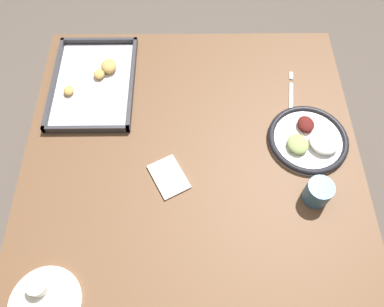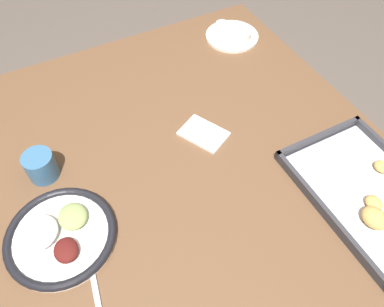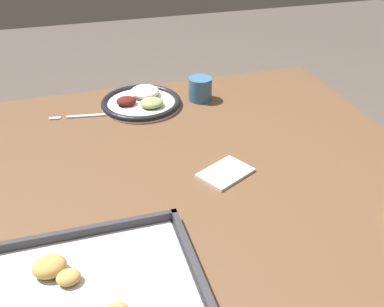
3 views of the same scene
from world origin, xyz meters
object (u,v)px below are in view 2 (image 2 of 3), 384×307
object	(u,v)px
baking_tray	(369,194)
drinking_cup	(41,166)
fork	(97,297)
saucer_plate	(233,35)
dinner_plate	(59,235)
napkin	(204,134)

from	to	relation	value
baking_tray	drinking_cup	xyz separation A→B (m)	(-0.44, -0.70, 0.03)
fork	baking_tray	bearing A→B (deg)	91.89
fork	baking_tray	xyz separation A→B (m)	(0.07, 0.68, 0.01)
fork	drinking_cup	world-z (taller)	drinking_cup
drinking_cup	saucer_plate	bearing A→B (deg)	110.98
fork	saucer_plate	size ratio (longest dim) A/B	1.18
dinner_plate	fork	size ratio (longest dim) A/B	1.16
saucer_plate	drinking_cup	world-z (taller)	drinking_cup
dinner_plate	saucer_plate	size ratio (longest dim) A/B	1.37
baking_tray	fork	bearing A→B (deg)	-96.30
saucer_plate	napkin	distance (m)	0.47
saucer_plate	drinking_cup	size ratio (longest dim) A/B	2.45
fork	saucer_plate	bearing A→B (deg)	140.00
fork	napkin	distance (m)	0.50
dinner_plate	saucer_plate	xyz separation A→B (m)	(-0.48, 0.75, -0.00)
drinking_cup	napkin	world-z (taller)	drinking_cup
fork	saucer_plate	world-z (taller)	saucer_plate
drinking_cup	fork	bearing A→B (deg)	3.00
baking_tray	saucer_plate	bearing A→B (deg)	176.58
fork	baking_tray	distance (m)	0.68
baking_tray	drinking_cup	bearing A→B (deg)	-122.03
saucer_plate	napkin	xyz separation A→B (m)	(0.35, -0.31, -0.01)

